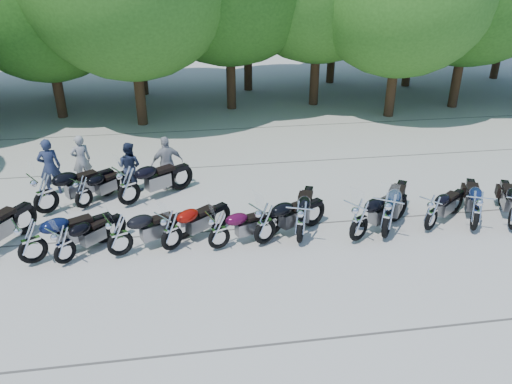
{
  "coord_description": "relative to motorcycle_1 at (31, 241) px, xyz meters",
  "views": [
    {
      "loc": [
        -1.75,
        -10.26,
        6.88
      ],
      "look_at": [
        0.0,
        1.5,
        1.1
      ],
      "focal_mm": 35.0,
      "sensor_mm": 36.0,
      "label": 1
    }
  ],
  "objects": [
    {
      "name": "ground",
      "position": [
        5.54,
        -0.53,
        -0.68
      ],
      "size": [
        90.0,
        90.0,
        0.0
      ],
      "primitive_type": "plane",
      "color": "gray",
      "rests_on": "ground"
    },
    {
      "name": "motorcycle_1",
      "position": [
        0.0,
        0.0,
        0.0
      ],
      "size": [
        2.48,
        1.81,
        1.37
      ],
      "primitive_type": null,
      "rotation": [
        0.0,
        0.0,
        2.07
      ],
      "color": "black",
      "rests_on": "ground"
    },
    {
      "name": "motorcycle_2",
      "position": [
        0.75,
        -0.1,
        -0.1
      ],
      "size": [
        1.91,
        1.89,
        1.17
      ],
      "primitive_type": null,
      "rotation": [
        0.0,
        0.0,
        2.35
      ],
      "color": "black",
      "rests_on": "ground"
    },
    {
      "name": "motorcycle_3",
      "position": [
        2.03,
        0.04,
        -0.04
      ],
      "size": [
        2.37,
        1.56,
        1.29
      ],
      "primitive_type": null,
      "rotation": [
        0.0,
        0.0,
        1.99
      ],
      "color": "black",
      "rests_on": "ground"
    },
    {
      "name": "motorcycle_4",
      "position": [
        3.28,
        0.12,
        -0.06
      ],
      "size": [
        2.17,
        1.87,
        1.25
      ],
      "primitive_type": null,
      "rotation": [
        0.0,
        0.0,
        2.22
      ],
      "color": "#7D0A04",
      "rests_on": "ground"
    },
    {
      "name": "motorcycle_5",
      "position": [
        4.46,
        0.0,
        -0.1
      ],
      "size": [
        2.17,
        1.31,
        1.18
      ],
      "primitive_type": null,
      "rotation": [
        0.0,
        0.0,
        1.92
      ],
      "color": "#3E0825",
      "rests_on": "ground"
    },
    {
      "name": "motorcycle_6",
      "position": [
        5.64,
        0.07,
        -0.02
      ],
      "size": [
        2.4,
        1.76,
        1.33
      ],
      "primitive_type": null,
      "rotation": [
        0.0,
        0.0,
        2.08
      ],
      "color": "black",
      "rests_on": "ground"
    },
    {
      "name": "motorcycle_7",
      "position": [
        6.55,
        0.01,
        -0.02
      ],
      "size": [
        1.5,
        2.47,
        1.34
      ],
      "primitive_type": null,
      "rotation": [
        0.0,
        0.0,
        2.79
      ],
      "color": "black",
      "rests_on": "ground"
    },
    {
      "name": "motorcycle_8",
      "position": [
        8.05,
        -0.14,
        -0.0
      ],
      "size": [
        2.42,
        1.94,
        1.36
      ],
      "primitive_type": null,
      "rotation": [
        0.0,
        0.0,
        2.15
      ],
      "color": "black",
      "rests_on": "ground"
    },
    {
      "name": "motorcycle_9",
      "position": [
        8.83,
        -0.09,
        0.04
      ],
      "size": [
        2.07,
        2.58,
        1.45
      ],
      "primitive_type": null,
      "rotation": [
        0.0,
        0.0,
        2.56
      ],
      "color": "black",
      "rests_on": "ground"
    },
    {
      "name": "motorcycle_10",
      "position": [
        10.16,
        0.1,
        -0.09
      ],
      "size": [
        2.06,
        1.76,
        1.19
      ],
      "primitive_type": null,
      "rotation": [
        0.0,
        0.0,
        2.21
      ],
      "color": "black",
      "rests_on": "ground"
    },
    {
      "name": "motorcycle_11",
      "position": [
        11.31,
        -0.07,
        -0.03
      ],
      "size": [
        1.62,
        2.41,
        1.31
      ],
      "primitive_type": null,
      "rotation": [
        0.0,
        0.0,
        2.71
      ],
      "color": "#0D1739",
      "rests_on": "ground"
    },
    {
      "name": "motorcycle_13",
      "position": [
        -0.25,
        2.59,
        0.04
      ],
      "size": [
        2.55,
        2.11,
        1.45
      ],
      "primitive_type": null,
      "rotation": [
        0.0,
        0.0,
        2.18
      ],
      "color": "black",
      "rests_on": "ground"
    },
    {
      "name": "motorcycle_14",
      "position": [
        0.73,
        2.8,
        -0.1
      ],
      "size": [
        1.9,
        1.92,
        1.17
      ],
      "primitive_type": null,
      "rotation": [
        0.0,
        0.0,
        2.37
      ],
      "color": "black",
      "rests_on": "ground"
    },
    {
      "name": "motorcycle_15",
      "position": [
        2.03,
        2.79,
        0.03
      ],
      "size": [
        2.53,
        2.01,
        1.42
      ],
      "primitive_type": null,
      "rotation": [
        0.0,
        0.0,
        2.14
      ],
      "color": "black",
      "rests_on": "ground"
    },
    {
      "name": "rider_0",
      "position": [
        -0.4,
        4.05,
        0.22
      ],
      "size": [
        0.73,
        0.55,
        1.81
      ],
      "primitive_type": "imported",
      "rotation": [
        0.0,
        0.0,
        3.33
      ],
      "color": "#202843",
      "rests_on": "ground"
    },
    {
      "name": "rider_1",
      "position": [
        1.99,
        3.98,
        0.11
      ],
      "size": [
        0.94,
        0.85,
        1.59
      ],
      "primitive_type": "imported",
      "rotation": [
        0.0,
        0.0,
        2.75
      ],
      "color": "#1B2339",
      "rests_on": "ground"
    },
    {
      "name": "rider_2",
      "position": [
        3.16,
        3.89,
        0.19
      ],
      "size": [
        1.1,
        0.7,
        1.75
      ],
      "primitive_type": "imported",
      "rotation": [
        0.0,
        0.0,
        3.42
      ],
      "color": "#969698",
      "rests_on": "ground"
    },
    {
      "name": "rider_3",
      "position": [
        0.44,
        4.64,
        0.15
      ],
      "size": [
        0.71,
        0.6,
        1.67
      ],
      "primitive_type": "imported",
      "rotation": [
        0.0,
        0.0,
        3.52
      ],
      "color": "gray",
      "rests_on": "ground"
    }
  ]
}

